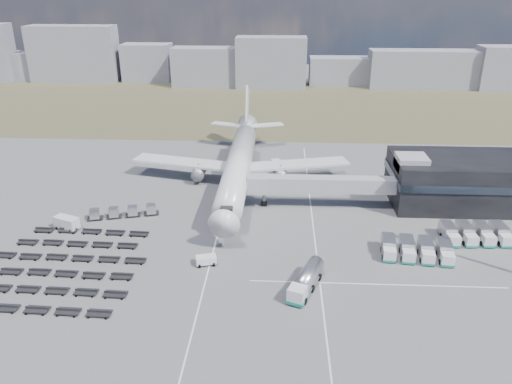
{
  "coord_description": "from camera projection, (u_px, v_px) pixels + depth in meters",
  "views": [
    {
      "loc": [
        9.38,
        -74.67,
        43.82
      ],
      "look_at": [
        4.61,
        18.27,
        4.0
      ],
      "focal_mm": 35.0,
      "sensor_mm": 36.0,
      "label": 1
    }
  ],
  "objects": [
    {
      "name": "utility_van",
      "position": [
        67.0,
        223.0,
        94.43
      ],
      "size": [
        5.17,
        3.72,
        2.49
      ],
      "primitive_type": "cube",
      "rotation": [
        0.0,
        0.0,
        -0.38
      ],
      "color": "silver",
      "rests_on": "ground"
    },
    {
      "name": "pushback_tug",
      "position": [
        206.0,
        260.0,
        82.86
      ],
      "size": [
        3.76,
        2.72,
        1.51
      ],
      "primitive_type": "cube",
      "rotation": [
        0.0,
        0.0,
        0.26
      ],
      "color": "silver",
      "rests_on": "ground"
    },
    {
      "name": "lane_markings",
      "position": [
        281.0,
        247.0,
        88.53
      ],
      "size": [
        47.12,
        110.0,
        0.01
      ],
      "color": "silver",
      "rests_on": "ground"
    },
    {
      "name": "ground",
      "position": [
        224.0,
        254.0,
        86.24
      ],
      "size": [
        420.0,
        420.0,
        0.0
      ],
      "primitive_type": "plane",
      "color": "#565659",
      "rests_on": "ground"
    },
    {
      "name": "skyline",
      "position": [
        221.0,
        62.0,
        221.15
      ],
      "size": [
        295.0,
        26.44,
        25.57
      ],
      "color": "gray",
      "rests_on": "ground"
    },
    {
      "name": "terminal",
      "position": [
        464.0,
        180.0,
        103.92
      ],
      "size": [
        30.4,
        16.4,
        11.0
      ],
      "color": "black",
      "rests_on": "ground"
    },
    {
      "name": "grass_strip",
      "position": [
        256.0,
        106.0,
        187.23
      ],
      "size": [
        420.0,
        90.0,
        0.01
      ],
      "primitive_type": "cube",
      "color": "brown",
      "rests_on": "ground"
    },
    {
      "name": "uld_row",
      "position": [
        123.0,
        212.0,
        99.23
      ],
      "size": [
        13.93,
        5.31,
        1.93
      ],
      "rotation": [
        0.0,
        0.0,
        0.26
      ],
      "color": "black",
      "rests_on": "ground"
    },
    {
      "name": "fuel_tanker",
      "position": [
        306.0,
        280.0,
        75.8
      ],
      "size": [
        6.14,
        10.45,
        3.3
      ],
      "rotation": [
        0.0,
        0.0,
        -0.37
      ],
      "color": "silver",
      "rests_on": "ground"
    },
    {
      "name": "jet_bridge",
      "position": [
        311.0,
        184.0,
        102.25
      ],
      "size": [
        30.3,
        3.8,
        7.05
      ],
      "color": "#939399",
      "rests_on": "ground"
    },
    {
      "name": "airliner",
      "position": [
        239.0,
        162.0,
        113.88
      ],
      "size": [
        51.59,
        64.53,
        17.62
      ],
      "color": "silver",
      "rests_on": "ground"
    },
    {
      "name": "service_trucks_near",
      "position": [
        417.0,
        250.0,
        84.92
      ],
      "size": [
        12.14,
        7.56,
        2.56
      ],
      "rotation": [
        0.0,
        0.0,
        -0.11
      ],
      "color": "silver",
      "rests_on": "ground"
    },
    {
      "name": "catering_truck",
      "position": [
        278.0,
        167.0,
        122.3
      ],
      "size": [
        4.26,
        5.92,
        2.52
      ],
      "rotation": [
        0.0,
        0.0,
        0.41
      ],
      "color": "silver",
      "rests_on": "ground"
    },
    {
      "name": "service_trucks_far",
      "position": [
        475.0,
        234.0,
        90.19
      ],
      "size": [
        11.72,
        6.76,
        2.55
      ],
      "rotation": [
        0.0,
        0.0,
        0.04
      ],
      "color": "silver",
      "rests_on": "ground"
    },
    {
      "name": "baggage_dollies",
      "position": [
        58.0,
        266.0,
        81.83
      ],
      "size": [
        27.99,
        26.61,
        0.82
      ],
      "rotation": [
        0.0,
        0.0,
        -0.04
      ],
      "color": "black",
      "rests_on": "ground"
    }
  ]
}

